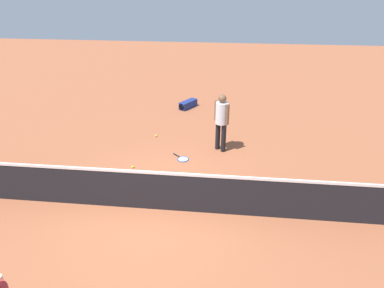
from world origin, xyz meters
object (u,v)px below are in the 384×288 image
object	(u,v)px
tennis_racket_near_player	(182,159)
equipment_bag	(188,105)
tennis_ball_near_player	(230,195)
tennis_ball_midcourt	(133,167)
player_near_side	(221,118)
tennis_ball_by_net	(156,136)

from	to	relation	value
tennis_racket_near_player	equipment_bag	bearing A→B (deg)	-85.26
tennis_racket_near_player	equipment_bag	xyz separation A→B (m)	(0.33, -3.97, 0.13)
tennis_ball_near_player	tennis_ball_midcourt	xyz separation A→B (m)	(2.59, -1.00, 0.00)
player_near_side	tennis_racket_near_player	bearing A→B (deg)	33.16
equipment_bag	player_near_side	bearing A→B (deg)	112.42
player_near_side	tennis_racket_near_player	world-z (taller)	player_near_side
tennis_ball_near_player	tennis_ball_midcourt	size ratio (longest dim) A/B	1.00
player_near_side	tennis_ball_by_net	distance (m)	2.37
tennis_racket_near_player	tennis_ball_midcourt	size ratio (longest dim) A/B	8.26
tennis_racket_near_player	tennis_ball_by_net	bearing A→B (deg)	-52.42
tennis_ball_near_player	tennis_ball_midcourt	bearing A→B (deg)	-21.04
tennis_ball_near_player	tennis_racket_near_player	bearing A→B (deg)	-50.27
tennis_racket_near_player	tennis_ball_near_player	bearing A→B (deg)	129.73
tennis_ball_midcourt	equipment_bag	xyz separation A→B (m)	(-0.92, -4.58, 0.11)
tennis_racket_near_player	tennis_ball_midcourt	distance (m)	1.40
tennis_ball_by_net	tennis_ball_near_player	bearing A→B (deg)	128.77
tennis_racket_near_player	tennis_ball_near_player	size ratio (longest dim) A/B	8.26
tennis_ball_near_player	tennis_ball_midcourt	distance (m)	2.78
tennis_racket_near_player	tennis_ball_near_player	distance (m)	2.09
tennis_ball_midcourt	tennis_ball_near_player	bearing A→B (deg)	158.96
tennis_ball_by_net	equipment_bag	bearing A→B (deg)	-104.87
tennis_ball_by_net	tennis_ball_midcourt	distance (m)	1.96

